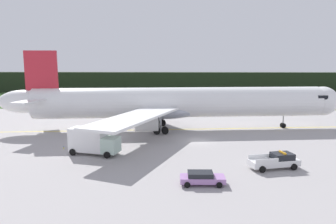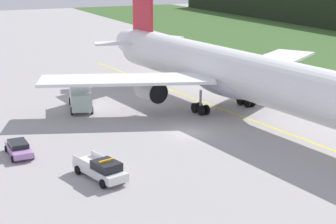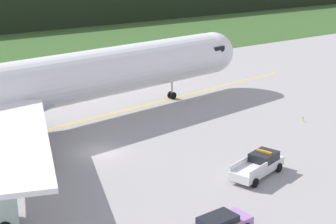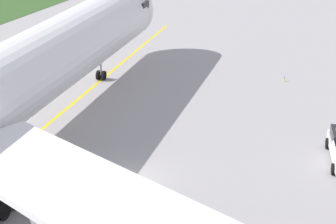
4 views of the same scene
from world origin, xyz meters
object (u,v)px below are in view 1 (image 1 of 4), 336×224
at_px(catering_truck, 93,141).
at_px(staff_car, 202,178).
at_px(airliner, 176,103).
at_px(ops_pickup_truck, 276,161).

bearing_deg(catering_truck, staff_car, -36.32).
relative_size(catering_truck, staff_car, 1.54).
bearing_deg(airliner, catering_truck, -124.30).
height_order(airliner, catering_truck, airliner).
xyz_separation_m(ops_pickup_truck, catering_truck, (-22.60, 4.94, 0.94)).
distance_m(airliner, ops_pickup_truck, 24.33).
xyz_separation_m(ops_pickup_truck, staff_car, (-8.88, -5.14, -0.20)).
distance_m(catering_truck, staff_car, 17.07).
height_order(catering_truck, staff_car, catering_truck).
height_order(ops_pickup_truck, staff_car, ops_pickup_truck).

